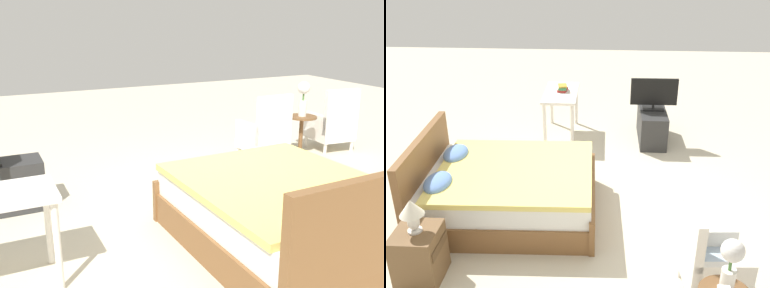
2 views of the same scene
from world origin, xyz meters
The scene contains 6 objects.
ground_plane centered at (0.00, 0.00, 0.00)m, with size 16.00×16.00×0.00m, color beige.
bed centered at (-0.17, 1.10, 0.30)m, with size 1.63×2.01×0.96m.
armchair_by_window_left centered at (-2.55, -0.97, 0.37)m, with size 0.59×0.59×0.92m.
armchair_by_window_right centered at (-1.38, -0.97, 0.37)m, with size 0.57×0.57×0.92m.
side_table centered at (-1.97, -0.95, 0.36)m, with size 0.40×0.40×0.57m.
flower_vase centered at (-1.97, -0.95, 0.86)m, with size 0.17×0.17×0.48m.
Camera 1 is at (2.06, 3.82, 1.90)m, focal length 42.00 mm.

